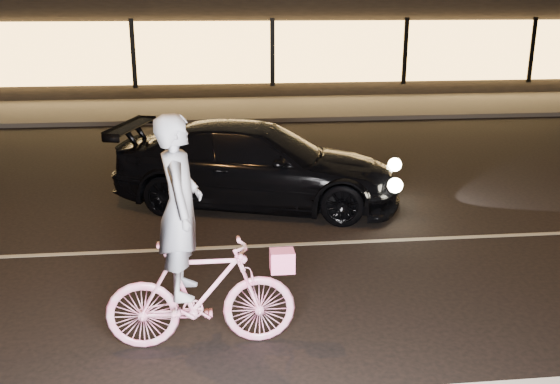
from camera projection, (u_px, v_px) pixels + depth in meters
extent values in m
plane|color=black|center=(405.00, 308.00, 6.92)|extent=(90.00, 90.00, 0.00)
cube|color=gray|center=(363.00, 241.00, 8.82)|extent=(60.00, 0.10, 0.01)
cube|color=#383533|center=(278.00, 108.00, 19.24)|extent=(30.00, 4.00, 0.12)
cube|color=black|center=(262.00, 33.00, 24.36)|extent=(25.00, 8.00, 4.00)
cube|color=#FFB759|center=(272.00, 52.00, 20.59)|extent=(23.00, 0.15, 2.00)
cube|color=black|center=(133.00, 54.00, 20.04)|extent=(0.15, 0.08, 2.20)
cube|color=black|center=(272.00, 52.00, 20.52)|extent=(0.15, 0.08, 2.20)
cube|color=black|center=(405.00, 51.00, 20.99)|extent=(0.15, 0.08, 2.20)
cube|color=black|center=(532.00, 50.00, 21.47)|extent=(0.15, 0.08, 2.20)
imported|color=#F33887|center=(201.00, 294.00, 6.03)|extent=(1.85, 0.52, 1.11)
imported|color=white|center=(180.00, 207.00, 5.75)|extent=(0.42, 0.64, 1.74)
cube|color=#FF4E84|center=(282.00, 261.00, 6.02)|extent=(0.23, 0.19, 0.21)
imported|color=black|center=(257.00, 165.00, 10.25)|extent=(5.01, 3.11, 1.35)
sphere|color=#FFF2BF|center=(395.00, 165.00, 10.49)|extent=(0.23, 0.23, 0.23)
sphere|color=#FFF2BF|center=(395.00, 185.00, 9.32)|extent=(0.23, 0.23, 0.23)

